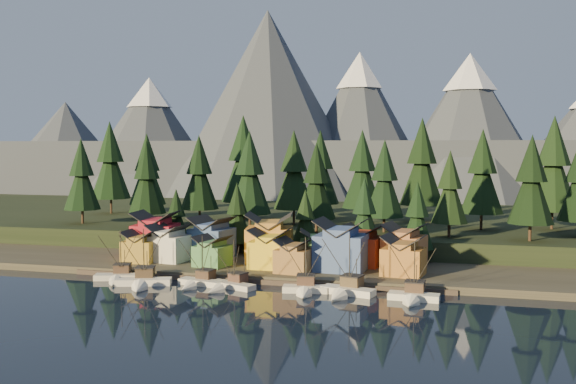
% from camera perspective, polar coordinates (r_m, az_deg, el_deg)
% --- Properties ---
extents(ground, '(500.00, 500.00, 0.00)m').
position_cam_1_polar(ground, '(117.10, -5.35, -9.63)').
color(ground, black).
rests_on(ground, ground).
extents(shore_strip, '(400.00, 50.00, 1.50)m').
position_cam_1_polar(shore_strip, '(154.36, -0.28, -5.97)').
color(shore_strip, '#353127').
rests_on(shore_strip, ground).
extents(hillside, '(420.00, 100.00, 6.00)m').
position_cam_1_polar(hillside, '(202.24, 3.34, -2.92)').
color(hillside, black).
rests_on(hillside, ground).
extents(dock, '(80.00, 4.00, 1.00)m').
position_cam_1_polar(dock, '(132.23, -2.90, -7.80)').
color(dock, '#4F4238').
rests_on(dock, ground).
extents(mountain_ridge, '(560.00, 190.00, 90.00)m').
position_cam_1_polar(mountain_ridge, '(323.39, 6.87, 3.80)').
color(mountain_ridge, '#434956').
rests_on(mountain_ridge, ground).
extents(boat_0, '(11.21, 11.71, 11.39)m').
position_cam_1_polar(boat_0, '(137.52, -14.79, -6.80)').
color(boat_0, beige).
rests_on(boat_0, ground).
extents(boat_1, '(11.65, 12.13, 12.49)m').
position_cam_1_polar(boat_1, '(131.30, -12.82, -7.17)').
color(boat_1, white).
rests_on(boat_1, ground).
extents(boat_2, '(9.94, 10.48, 10.94)m').
position_cam_1_polar(boat_2, '(129.42, -8.00, -7.39)').
color(boat_2, beige).
rests_on(boat_2, ground).
extents(boat_3, '(10.42, 10.75, 10.51)m').
position_cam_1_polar(boat_3, '(126.22, -5.32, -7.74)').
color(boat_3, beige).
rests_on(boat_3, ground).
extents(boat_4, '(9.13, 9.76, 11.63)m').
position_cam_1_polar(boat_4, '(122.14, 1.52, -7.90)').
color(boat_4, silver).
rests_on(boat_4, ground).
extents(boat_5, '(10.85, 11.42, 12.50)m').
position_cam_1_polar(boat_5, '(120.73, 5.14, -8.03)').
color(boat_5, silver).
rests_on(boat_5, ground).
extents(boat_6, '(9.54, 10.28, 11.91)m').
position_cam_1_polar(boat_6, '(118.09, 11.06, -8.40)').
color(boat_6, white).
rests_on(boat_6, ground).
extents(house_front_0, '(7.32, 6.94, 7.08)m').
position_cam_1_polar(house_front_0, '(149.67, -13.01, -4.66)').
color(house_front_0, olive).
rests_on(house_front_0, shore_strip).
extents(house_front_1, '(9.11, 8.83, 8.43)m').
position_cam_1_polar(house_front_1, '(149.29, -10.55, -4.37)').
color(house_front_1, silver).
rests_on(house_front_1, shore_strip).
extents(house_front_2, '(8.01, 8.06, 6.65)m').
position_cam_1_polar(house_front_2, '(141.79, -6.76, -5.16)').
color(house_front_2, '#427A45').
rests_on(house_front_2, shore_strip).
extents(house_front_3, '(8.38, 7.99, 8.46)m').
position_cam_1_polar(house_front_3, '(138.92, -1.60, -4.93)').
color(house_front_3, yellow).
rests_on(house_front_3, shore_strip).
extents(house_front_4, '(7.75, 8.23, 7.05)m').
position_cam_1_polar(house_front_4, '(134.09, 0.55, -5.58)').
color(house_front_4, olive).
rests_on(house_front_4, shore_strip).
extents(house_front_5, '(10.99, 10.13, 10.82)m').
position_cam_1_polar(house_front_5, '(136.06, 4.72, -4.61)').
color(house_front_5, '#3D5692').
rests_on(house_front_5, shore_strip).
extents(house_front_6, '(9.20, 8.83, 8.11)m').
position_cam_1_polar(house_front_6, '(133.04, 10.22, -5.48)').
color(house_front_6, '#AC6D2C').
rests_on(house_front_6, shore_strip).
extents(house_back_0, '(10.53, 10.18, 10.58)m').
position_cam_1_polar(house_back_0, '(156.90, -11.70, -3.56)').
color(house_back_0, '#A51929').
rests_on(house_back_0, shore_strip).
extents(house_back_1, '(10.15, 10.24, 9.70)m').
position_cam_1_polar(house_back_1, '(151.57, -6.79, -3.95)').
color(house_back_1, '#395087').
rests_on(house_back_1, shore_strip).
extents(house_back_2, '(12.01, 11.34, 11.03)m').
position_cam_1_polar(house_back_2, '(146.13, -1.67, -3.95)').
color(house_back_2, '#C58632').
rests_on(house_back_2, shore_strip).
extents(house_back_3, '(8.73, 8.08, 7.66)m').
position_cam_1_polar(house_back_3, '(143.56, 2.61, -4.81)').
color(house_back_3, '#568849').
rests_on(house_back_3, shore_strip).
extents(house_back_4, '(9.48, 9.22, 8.94)m').
position_cam_1_polar(house_back_4, '(142.33, 6.62, -4.64)').
color(house_back_4, '#A43019').
rests_on(house_back_4, shore_strip).
extents(house_back_5, '(10.02, 10.10, 9.44)m').
position_cam_1_polar(house_back_5, '(141.78, 10.29, -4.60)').
color(house_back_5, '#A4643A').
rests_on(house_back_5, shore_strip).
extents(tree_hill_0, '(10.30, 10.30, 24.00)m').
position_cam_1_polar(tree_hill_0, '(188.37, -17.87, 1.29)').
color(tree_hill_0, '#332319').
rests_on(tree_hill_0, hillside).
extents(tree_hill_1, '(10.97, 10.97, 25.56)m').
position_cam_1_polar(tree_hill_1, '(196.31, -12.41, 1.75)').
color(tree_hill_1, '#332319').
rests_on(tree_hill_1, hillside).
extents(tree_hill_2, '(10.02, 10.02, 23.34)m').
position_cam_1_polar(tree_hill_2, '(174.03, -12.44, 1.05)').
color(tree_hill_2, '#332319').
rests_on(tree_hill_2, hillside).
extents(tree_hill_3, '(10.68, 10.68, 24.89)m').
position_cam_1_polar(tree_hill_3, '(180.72, -7.89, 1.49)').
color(tree_hill_3, '#332319').
rests_on(tree_hill_3, hillside).
extents(tree_hill_4, '(13.30, 13.30, 30.99)m').
position_cam_1_polar(tree_hill_4, '(191.87, -3.98, 2.67)').
color(tree_hill_4, '#332319').
rests_on(tree_hill_4, hillside).
extents(tree_hill_5, '(11.06, 11.06, 25.76)m').
position_cam_1_polar(tree_hill_5, '(165.12, -3.43, 1.44)').
color(tree_hill_5, '#332319').
rests_on(tree_hill_5, hillside).
extents(tree_hill_6, '(11.26, 11.26, 26.24)m').
position_cam_1_polar(tree_hill_6, '(177.33, 0.53, 1.72)').
color(tree_hill_6, '#332319').
rests_on(tree_hill_6, hillside).
extents(tree_hill_7, '(9.71, 9.71, 22.62)m').
position_cam_1_polar(tree_hill_7, '(158.64, 2.55, 0.71)').
color(tree_hill_7, '#332319').
rests_on(tree_hill_7, hillside).
extents(tree_hill_8, '(11.32, 11.32, 26.37)m').
position_cam_1_polar(tree_hill_8, '(180.79, 6.61, 1.76)').
color(tree_hill_8, '#332319').
rests_on(tree_hill_8, hillside).
extents(tree_hill_9, '(10.07, 10.07, 23.47)m').
position_cam_1_polar(tree_hill_9, '(163.05, 8.57, 0.93)').
color(tree_hill_9, '#332319').
rests_on(tree_hill_9, hillside).
extents(tree_hill_10, '(12.82, 12.82, 29.87)m').
position_cam_1_polar(tree_hill_10, '(187.22, 11.81, 2.37)').
color(tree_hill_10, '#332319').
rests_on(tree_hill_10, hillside).
extents(tree_hill_11, '(8.94, 8.94, 20.81)m').
position_cam_1_polar(tree_hill_11, '(157.29, 14.18, 0.20)').
color(tree_hill_11, '#332319').
rests_on(tree_hill_11, hillside).
extents(tree_hill_12, '(11.27, 11.27, 26.25)m').
position_cam_1_polar(tree_hill_12, '(173.25, 16.88, 1.48)').
color(tree_hill_12, '#332319').
rests_on(tree_hill_12, hillside).
extents(tree_hill_13, '(10.48, 10.48, 24.42)m').
position_cam_1_polar(tree_hill_13, '(156.13, 20.81, 0.75)').
color(tree_hill_13, '#332319').
rests_on(tree_hill_13, hillside).
extents(tree_hill_14, '(12.77, 12.77, 29.74)m').
position_cam_1_polar(tree_hill_14, '(180.80, 22.52, 2.06)').
color(tree_hill_14, '#332319').
rests_on(tree_hill_14, hillside).
extents(tree_hill_15, '(11.40, 11.40, 26.56)m').
position_cam_1_polar(tree_hill_15, '(193.01, 2.90, 1.96)').
color(tree_hill_15, '#332319').
rests_on(tree_hill_15, hillside).
extents(tree_hill_16, '(12.75, 12.75, 29.69)m').
position_cam_1_polar(tree_hill_16, '(213.60, -15.52, 2.49)').
color(tree_hill_16, '#332319').
rests_on(tree_hill_16, hillside).
extents(tree_shore_0, '(6.73, 6.73, 15.68)m').
position_cam_1_polar(tree_shore_0, '(162.36, -9.89, -2.21)').
color(tree_shore_0, '#332319').
rests_on(tree_shore_0, shore_strip).
extents(tree_shore_1, '(7.51, 7.51, 17.49)m').
position_cam_1_polar(tree_shore_1, '(156.36, -4.54, -2.04)').
color(tree_shore_1, '#332319').
rests_on(tree_shore_1, shore_strip).
extents(tree_shore_2, '(6.92, 6.92, 16.11)m').
position_cam_1_polar(tree_shore_2, '(151.78, 1.54, -2.50)').
color(tree_shore_2, '#332319').
rests_on(tree_shore_2, shore_strip).
extents(tree_shore_3, '(8.20, 8.20, 19.11)m').
position_cam_1_polar(tree_shore_3, '(149.11, 6.80, -2.01)').
color(tree_shore_3, '#332319').
rests_on(tree_shore_3, shore_strip).
extents(tree_shore_4, '(7.93, 7.93, 18.47)m').
position_cam_1_polar(tree_shore_4, '(148.04, 11.41, -2.24)').
color(tree_shore_4, '#332319').
rests_on(tree_shore_4, shore_strip).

